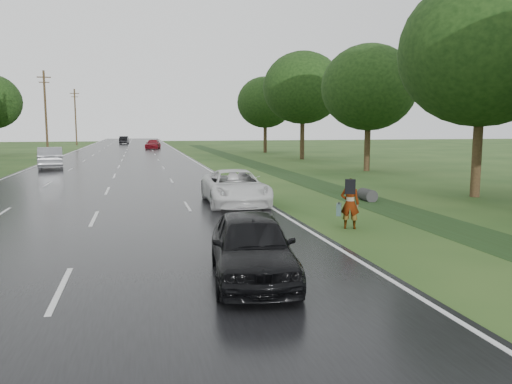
{
  "coord_description": "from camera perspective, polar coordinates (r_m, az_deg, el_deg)",
  "views": [
    {
      "loc": [
        1.61,
        -10.31,
        3.27
      ],
      "look_at": [
        5.07,
        4.38,
        1.3
      ],
      "focal_mm": 35.0,
      "sensor_mm": 36.0,
      "label": 1
    }
  ],
  "objects": [
    {
      "name": "ground",
      "position": [
        10.94,
        -21.43,
        -10.5
      ],
      "size": [
        220.0,
        220.0,
        0.0
      ],
      "primitive_type": "plane",
      "color": "#214017",
      "rests_on": "ground"
    },
    {
      "name": "road",
      "position": [
        55.43,
        -14.93,
        3.83
      ],
      "size": [
        14.0,
        180.0,
        0.04
      ],
      "primitive_type": "cube",
      "color": "black",
      "rests_on": "ground"
    },
    {
      "name": "edge_stripe_east",
      "position": [
        55.64,
        -7.95,
        4.05
      ],
      "size": [
        0.12,
        180.0,
        0.01
      ],
      "primitive_type": "cube",
      "color": "silver",
      "rests_on": "road"
    },
    {
      "name": "edge_stripe_west",
      "position": [
        56.03,
        -21.86,
        3.61
      ],
      "size": [
        0.12,
        180.0,
        0.01
      ],
      "primitive_type": "cube",
      "color": "silver",
      "rests_on": "road"
    },
    {
      "name": "center_line",
      "position": [
        55.43,
        -14.93,
        3.86
      ],
      "size": [
        0.12,
        180.0,
        0.01
      ],
      "primitive_type": "cube",
      "color": "silver",
      "rests_on": "road"
    },
    {
      "name": "drainage_ditch",
      "position": [
        30.83,
        5.54,
        1.39
      ],
      "size": [
        2.2,
        120.0,
        0.56
      ],
      "color": "black",
      "rests_on": "ground"
    },
    {
      "name": "utility_pole_far",
      "position": [
        66.23,
        -22.91,
        8.53
      ],
      "size": [
        1.6,
        0.26,
        10.0
      ],
      "color": "#312214",
      "rests_on": "ground"
    },
    {
      "name": "utility_pole_distant",
      "position": [
        95.94,
        -19.93,
        8.16
      ],
      "size": [
        1.6,
        0.26,
        10.0
      ],
      "color": "#312214",
      "rests_on": "ground"
    },
    {
      "name": "tree_east_b",
      "position": [
        25.71,
        24.49,
        14.41
      ],
      "size": [
        7.6,
        7.6,
        10.11
      ],
      "color": "#312214",
      "rests_on": "ground"
    },
    {
      "name": "tree_east_c",
      "position": [
        38.22,
        12.78,
        11.56
      ],
      "size": [
        7.0,
        7.0,
        9.29
      ],
      "color": "#312214",
      "rests_on": "ground"
    },
    {
      "name": "tree_east_d",
      "position": [
        51.1,
        5.37,
        11.77
      ],
      "size": [
        8.0,
        8.0,
        10.76
      ],
      "color": "#312214",
      "rests_on": "ground"
    },
    {
      "name": "tree_east_f",
      "position": [
        64.38,
        1.07,
        10.21
      ],
      "size": [
        7.2,
        7.2,
        9.62
      ],
      "color": "#312214",
      "rests_on": "ground"
    },
    {
      "name": "pedestrian",
      "position": [
        16.34,
        10.61,
        -1.22
      ],
      "size": [
        0.8,
        0.84,
        1.64
      ],
      "rotation": [
        0.0,
        0.0,
        2.71
      ],
      "color": "#A5998C",
      "rests_on": "ground"
    },
    {
      "name": "white_pickup",
      "position": [
        20.9,
        -2.43,
        0.54
      ],
      "size": [
        2.49,
        5.24,
        1.44
      ],
      "primitive_type": "imported",
      "rotation": [
        0.0,
        0.0,
        -0.02
      ],
      "color": "silver",
      "rests_on": "road"
    },
    {
      "name": "dark_sedan",
      "position": [
        10.69,
        -0.46,
        -6.17
      ],
      "size": [
        2.17,
        4.37,
        1.43
      ],
      "primitive_type": "imported",
      "rotation": [
        0.0,
        0.0,
        -0.12
      ],
      "color": "black",
      "rests_on": "road"
    },
    {
      "name": "silver_sedan",
      "position": [
        42.27,
        -22.42,
        3.64
      ],
      "size": [
        2.49,
        5.29,
        1.68
      ],
      "primitive_type": "imported",
      "rotation": [
        0.0,
        0.0,
        3.29
      ],
      "color": "gray",
      "rests_on": "road"
    },
    {
      "name": "far_car_red",
      "position": [
        75.83,
        -11.7,
        5.36
      ],
      "size": [
        2.66,
        4.92,
        1.35
      ],
      "primitive_type": "imported",
      "rotation": [
        0.0,
        0.0,
        -0.17
      ],
      "color": "maroon",
      "rests_on": "road"
    },
    {
      "name": "far_car_dark",
      "position": [
        99.53,
        -14.83,
        5.76
      ],
      "size": [
        1.81,
        4.53,
        1.46
      ],
      "primitive_type": "imported",
      "rotation": [
        0.0,
        0.0,
        3.08
      ],
      "color": "black",
      "rests_on": "road"
    }
  ]
}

